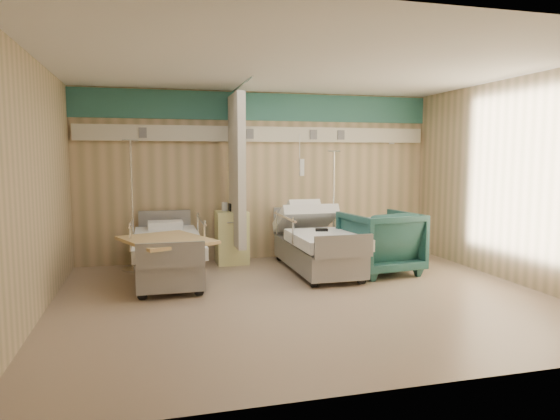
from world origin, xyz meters
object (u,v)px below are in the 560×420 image
object	(u,v)px
bed_left	(168,258)
iv_stand_left	(134,244)
visitor_armchair	(380,242)
bedside_cabinet	(232,237)
bed_right	(317,251)
iv_stand_right	(333,236)

from	to	relation	value
bed_left	iv_stand_left	bearing A→B (deg)	121.76
iv_stand_left	visitor_armchair	bearing A→B (deg)	-17.16
bedside_cabinet	bed_left	bearing A→B (deg)	-139.40
bed_right	visitor_armchair	size ratio (longest dim) A/B	2.11
visitor_armchair	iv_stand_right	size ratio (longest dim) A/B	0.56
iv_stand_right	visitor_armchair	bearing A→B (deg)	-75.69
visitor_armchair	bed_left	bearing A→B (deg)	-12.94
bedside_cabinet	visitor_armchair	xyz separation A→B (m)	(2.03, -1.22, 0.04)
iv_stand_right	bed_right	bearing A→B (deg)	-124.36
bedside_cabinet	iv_stand_right	size ratio (longest dim) A/B	0.46
bed_left	bedside_cabinet	bearing A→B (deg)	40.60
iv_stand_right	iv_stand_left	bearing A→B (deg)	-178.66
bed_left	visitor_armchair	bearing A→B (deg)	-6.00
bed_left	iv_stand_right	bearing A→B (deg)	17.02
visitor_armchair	iv_stand_right	world-z (taller)	iv_stand_right
bed_left	iv_stand_right	xyz separation A→B (m)	(2.78, 0.85, 0.06)
bed_right	bed_left	bearing A→B (deg)	180.00
bed_right	iv_stand_left	distance (m)	2.79
bed_left	visitor_armchair	xyz separation A→B (m)	(3.08, -0.32, 0.15)
iv_stand_right	iv_stand_left	distance (m)	3.26
iv_stand_left	bedside_cabinet	bearing A→B (deg)	4.65
bed_left	bedside_cabinet	xyz separation A→B (m)	(1.05, 0.90, 0.11)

